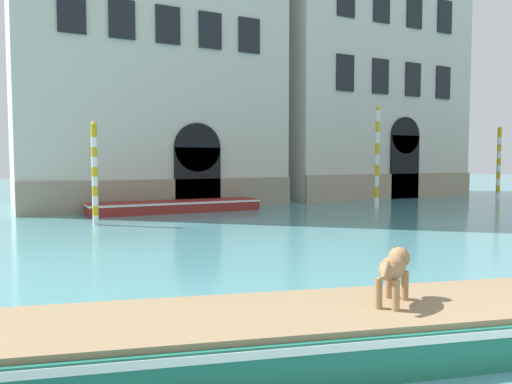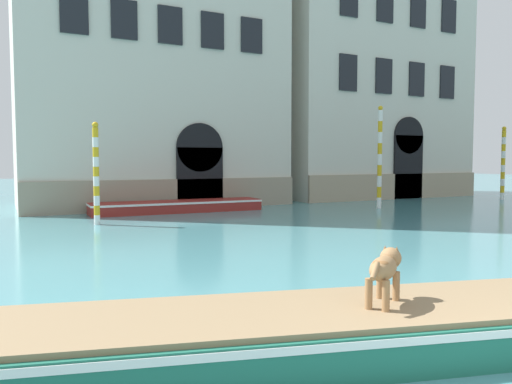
{
  "view_description": "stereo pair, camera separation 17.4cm",
  "coord_description": "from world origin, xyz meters",
  "px_view_note": "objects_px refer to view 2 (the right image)",
  "views": [
    {
      "loc": [
        -4.02,
        -0.93,
        2.12
      ],
      "look_at": [
        2.5,
        11.48,
        1.2
      ],
      "focal_mm": 35.0,
      "sensor_mm": 36.0,
      "label": 1
    },
    {
      "loc": [
        -3.86,
        -1.01,
        2.12
      ],
      "look_at": [
        2.5,
        11.48,
        1.2
      ],
      "focal_mm": 35.0,
      "sensor_mm": 36.0,
      "label": 2
    }
  ],
  "objects_px": {
    "boat_foreground": "(244,335)",
    "mooring_pole_0": "(96,173)",
    "mooring_pole_2": "(503,163)",
    "mooring_pole_1": "(380,157)",
    "boat_moored_near_palazzo": "(178,206)",
    "dog_on_deck": "(385,268)"
  },
  "relations": [
    {
      "from": "boat_foreground",
      "to": "dog_on_deck",
      "type": "bearing_deg",
      "value": 0.58
    },
    {
      "from": "boat_foreground",
      "to": "mooring_pole_0",
      "type": "bearing_deg",
      "value": 103.05
    },
    {
      "from": "mooring_pole_0",
      "to": "mooring_pole_1",
      "type": "xyz_separation_m",
      "value": [
        11.82,
        0.07,
        0.55
      ]
    },
    {
      "from": "boat_foreground",
      "to": "mooring_pole_0",
      "type": "height_order",
      "value": "mooring_pole_0"
    },
    {
      "from": "mooring_pole_0",
      "to": "mooring_pole_2",
      "type": "relative_size",
      "value": 0.86
    },
    {
      "from": "mooring_pole_2",
      "to": "mooring_pole_0",
      "type": "bearing_deg",
      "value": -177.74
    },
    {
      "from": "dog_on_deck",
      "to": "boat_moored_near_palazzo",
      "type": "bearing_deg",
      "value": 46.08
    },
    {
      "from": "mooring_pole_0",
      "to": "mooring_pole_1",
      "type": "height_order",
      "value": "mooring_pole_1"
    },
    {
      "from": "dog_on_deck",
      "to": "mooring_pole_1",
      "type": "relative_size",
      "value": 0.18
    },
    {
      "from": "boat_moored_near_palazzo",
      "to": "mooring_pole_0",
      "type": "xyz_separation_m",
      "value": [
        -3.57,
        -2.58,
        1.44
      ]
    },
    {
      "from": "dog_on_deck",
      "to": "mooring_pole_0",
      "type": "height_order",
      "value": "mooring_pole_0"
    },
    {
      "from": "mooring_pole_1",
      "to": "dog_on_deck",
      "type": "bearing_deg",
      "value": -130.67
    },
    {
      "from": "boat_foreground",
      "to": "mooring_pole_2",
      "type": "height_order",
      "value": "mooring_pole_2"
    },
    {
      "from": "boat_foreground",
      "to": "mooring_pole_0",
      "type": "distance_m",
      "value": 12.15
    },
    {
      "from": "boat_moored_near_palazzo",
      "to": "dog_on_deck",
      "type": "bearing_deg",
      "value": -97.82
    },
    {
      "from": "boat_foreground",
      "to": "mooring_pole_1",
      "type": "relative_size",
      "value": 1.86
    },
    {
      "from": "mooring_pole_0",
      "to": "mooring_pole_1",
      "type": "relative_size",
      "value": 0.75
    },
    {
      "from": "boat_foreground",
      "to": "boat_moored_near_palazzo",
      "type": "bearing_deg",
      "value": 89.88
    },
    {
      "from": "mooring_pole_1",
      "to": "mooring_pole_2",
      "type": "bearing_deg",
      "value": 4.77
    },
    {
      "from": "mooring_pole_1",
      "to": "mooring_pole_2",
      "type": "height_order",
      "value": "mooring_pole_1"
    },
    {
      "from": "mooring_pole_2",
      "to": "mooring_pole_1",
      "type": "bearing_deg",
      "value": -175.23
    },
    {
      "from": "mooring_pole_1",
      "to": "mooring_pole_2",
      "type": "relative_size",
      "value": 1.15
    }
  ]
}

